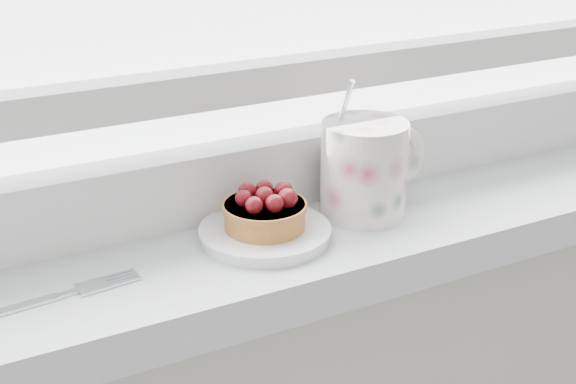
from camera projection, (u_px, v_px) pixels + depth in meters
saucer at (265, 233)px, 0.75m from camera, size 0.12×0.12×0.01m
raspberry_tart at (265, 210)px, 0.74m from camera, size 0.08×0.08×0.04m
floral_mug at (366, 166)px, 0.79m from camera, size 0.13×0.09×0.14m
fork at (40, 301)px, 0.64m from camera, size 0.17×0.03×0.00m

